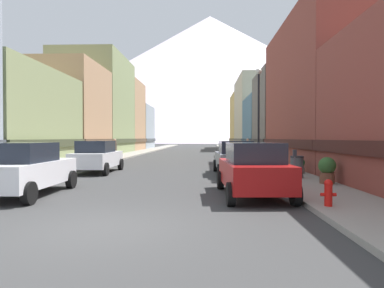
{
  "coord_description": "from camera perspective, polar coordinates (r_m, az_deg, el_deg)",
  "views": [
    {
      "loc": [
        2.22,
        -7.23,
        1.93
      ],
      "look_at": [
        0.64,
        34.53,
        1.21
      ],
      "focal_mm": 32.16,
      "sensor_mm": 36.0,
      "label": 1
    }
  ],
  "objects": [
    {
      "name": "car_right_0",
      "position": [
        11.52,
        10.07,
        -4.16
      ],
      "size": [
        2.24,
        4.48,
        1.78
      ],
      "color": "#9E1111",
      "rests_on": "ground"
    },
    {
      "name": "ground_plane",
      "position": [
        7.81,
        -14.87,
        -13.36
      ],
      "size": [
        400.0,
        400.0,
        0.0
      ],
      "primitive_type": "plane",
      "color": "#373737"
    },
    {
      "name": "pedestrian_0",
      "position": [
        32.82,
        9.22,
        -0.72
      ],
      "size": [
        0.36,
        0.36,
        1.74
      ],
      "color": "maroon",
      "rests_on": "sidewalk_right"
    },
    {
      "name": "storefront_right_3",
      "position": [
        45.31,
        15.24,
        2.86
      ],
      "size": [
        10.2,
        9.72,
        7.13
      ],
      "color": "slate",
      "rests_on": "ground"
    },
    {
      "name": "car_left_0",
      "position": [
        12.8,
        -25.96,
        -3.73
      ],
      "size": [
        2.14,
        4.44,
        1.78
      ],
      "color": "silver",
      "rests_on": "ground"
    },
    {
      "name": "car_left_1",
      "position": [
        19.88,
        -15.47,
        -2.02
      ],
      "size": [
        2.11,
        4.42,
        1.78
      ],
      "color": "silver",
      "rests_on": "ground"
    },
    {
      "name": "sidewalk_right",
      "position": [
        42.46,
        7.62,
        -1.52
      ],
      "size": [
        2.5,
        100.0,
        0.15
      ],
      "primitive_type": "cube",
      "color": "gray",
      "rests_on": "ground"
    },
    {
      "name": "storefront_left_2",
      "position": [
        34.59,
        -22.06,
        4.7
      ],
      "size": [
        9.15,
        8.38,
        8.74
      ],
      "color": "tan",
      "rests_on": "ground"
    },
    {
      "name": "car_right_1",
      "position": [
        18.28,
        7.13,
        -2.25
      ],
      "size": [
        2.19,
        4.46,
        1.78
      ],
      "color": "slate",
      "rests_on": "ground"
    },
    {
      "name": "storefront_left_1",
      "position": [
        25.45,
        -29.17,
        3.46
      ],
      "size": [
        7.29,
        10.46,
        6.41
      ],
      "color": "#8C9966",
      "rests_on": "ground"
    },
    {
      "name": "mountain_backdrop",
      "position": [
        271.2,
        2.98,
        10.78
      ],
      "size": [
        301.53,
        301.53,
        96.1
      ],
      "primitive_type": "cone",
      "color": "silver",
      "rests_on": "ground"
    },
    {
      "name": "storefront_left_3",
      "position": [
        43.84,
        -15.76,
        5.91
      ],
      "size": [
        7.71,
        11.46,
        11.8
      ],
      "color": "#8C9966",
      "rests_on": "ground"
    },
    {
      "name": "potted_plant_1",
      "position": [
        18.23,
        17.39,
        -3.43
      ],
      "size": [
        0.53,
        0.53,
        0.8
      ],
      "color": "gray",
      "rests_on": "sidewalk_right"
    },
    {
      "name": "sidewalk_left",
      "position": [
        43.11,
        -9.16,
        -1.49
      ],
      "size": [
        2.5,
        100.0,
        0.15
      ],
      "primitive_type": "cube",
      "color": "gray",
      "rests_on": "ground"
    },
    {
      "name": "storefront_right_5",
      "position": [
        69.1,
        10.74,
        3.58
      ],
      "size": [
        10.27,
        10.7,
        10.49
      ],
      "color": "#D8B259",
      "rests_on": "ground"
    },
    {
      "name": "storefront_left_4",
      "position": [
        53.59,
        -13.0,
        4.31
      ],
      "size": [
        8.83,
        8.63,
        10.45
      ],
      "color": "tan",
      "rests_on": "ground"
    },
    {
      "name": "storefront_right_4",
      "position": [
        56.88,
        12.58,
        4.69
      ],
      "size": [
        10.21,
        13.45,
        11.6
      ],
      "color": "beige",
      "rests_on": "ground"
    },
    {
      "name": "parking_meter_near",
      "position": [
        14.11,
        16.66,
        -2.78
      ],
      "size": [
        0.14,
        0.1,
        1.33
      ],
      "color": "#595960",
      "rests_on": "sidewalk_right"
    },
    {
      "name": "pedestrian_1",
      "position": [
        33.11,
        -12.65,
        -0.74
      ],
      "size": [
        0.36,
        0.36,
        1.71
      ],
      "color": "brown",
      "rests_on": "sidewalk_left"
    },
    {
      "name": "storefront_left_5",
      "position": [
        62.79,
        -10.54,
        2.6
      ],
      "size": [
        8.48,
        9.79,
        7.7
      ],
      "color": "#99A5B2",
      "rests_on": "ground"
    },
    {
      "name": "streetlamp_right",
      "position": [
        20.56,
        10.98,
        6.71
      ],
      "size": [
        0.36,
        0.36,
        5.86
      ],
      "color": "black",
      "rests_on": "sidewalk_right"
    },
    {
      "name": "storefront_right_1",
      "position": [
        25.63,
        25.66,
        7.11
      ],
      "size": [
        10.01,
        13.46,
        9.74
      ],
      "color": "brown",
      "rests_on": "ground"
    },
    {
      "name": "potted_plant_0",
      "position": [
        14.47,
        21.5,
        -3.95
      ],
      "size": [
        0.67,
        0.67,
        1.04
      ],
      "color": "brown",
      "rests_on": "sidewalk_right"
    },
    {
      "name": "fire_hydrant_near",
      "position": [
        9.74,
        21.68,
        -7.37
      ],
      "size": [
        0.4,
        0.22,
        0.7
      ],
      "color": "red",
      "rests_on": "sidewalk_right"
    },
    {
      "name": "trash_bin_right",
      "position": [
        16.15,
        17.0,
        -3.62
      ],
      "size": [
        0.59,
        0.59,
        0.98
      ],
      "color": "#4C5156",
      "rests_on": "sidewalk_right"
    },
    {
      "name": "storefront_right_2",
      "position": [
        35.88,
        16.3,
        4.4
      ],
      "size": [
        7.2,
        8.45,
        8.49
      ],
      "color": "#66605B",
      "rests_on": "ground"
    }
  ]
}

